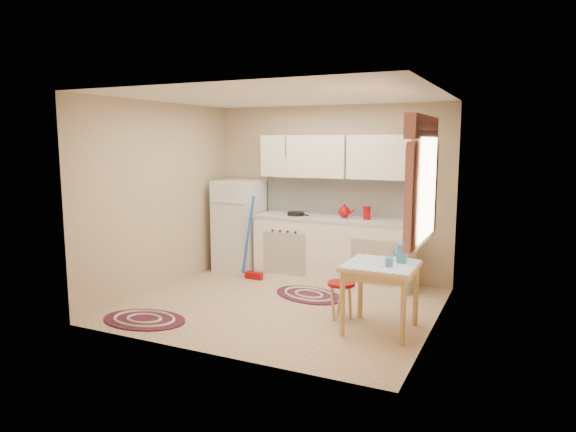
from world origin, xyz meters
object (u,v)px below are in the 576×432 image
(fridge, at_px, (239,226))
(stool, at_px, (341,300))
(base_cabinets, at_px, (333,251))
(table, at_px, (380,298))

(fridge, height_order, stool, fridge)
(fridge, relative_size, base_cabinets, 0.62)
(base_cabinets, distance_m, stool, 1.59)
(base_cabinets, xyz_separation_m, stool, (0.63, -1.44, -0.23))
(fridge, height_order, base_cabinets, fridge)
(table, bearing_deg, base_cabinets, 124.64)
(table, bearing_deg, fridge, 149.12)
(fridge, distance_m, stool, 2.60)
(fridge, xyz_separation_m, stool, (2.14, -1.39, -0.49))
(base_cabinets, height_order, stool, base_cabinets)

